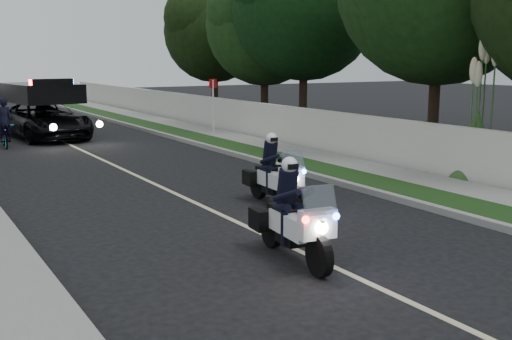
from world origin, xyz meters
The scene contains 17 objects.
ground centered at (0.00, 0.00, 0.00)m, with size 120.00×120.00×0.00m, color black.
curb_right centered at (4.10, 10.00, 0.07)m, with size 0.20×60.00×0.15m, color gray.
grass_verge centered at (4.80, 10.00, 0.08)m, with size 1.20×60.00×0.16m, color #193814.
sidewalk_right centered at (6.10, 10.00, 0.08)m, with size 1.40×60.00×0.16m, color gray.
property_wall centered at (7.10, 10.00, 0.75)m, with size 0.22×60.00×1.50m, color beige.
lane_marking centered at (0.00, 10.00, 0.00)m, with size 0.12×50.00×0.01m, color #BFB78C.
police_moto_left centered at (-0.36, -0.19, 0.00)m, with size 0.70×2.01×1.71m, color white, non-canonical shape.
police_moto_right centered at (1.47, 3.27, 0.00)m, with size 0.67×1.93×1.64m, color silver, non-canonical shape.
police_suv centered at (-0.36, 18.10, 0.00)m, with size 2.53×5.46×2.65m, color black.
bicycle centered at (-2.24, 16.17, 0.00)m, with size 0.60×1.71×0.89m, color black.
cyclist centered at (-2.24, 16.17, 0.00)m, with size 0.59×0.39×1.64m, color black.
sign_post centered at (6.00, 15.30, 0.00)m, with size 0.39×0.39×2.50m, color #9F0B14, non-canonical shape.
pampas_far centered at (7.60, 2.86, 0.00)m, with size 1.49×1.49×4.27m, color #C3B996, non-canonical shape.
tree_right_b centered at (9.62, 6.34, 0.00)m, with size 6.64×6.64×11.07m, color #1A3D14, non-canonical shape.
tree_right_c centered at (9.93, 14.29, 0.00)m, with size 6.37×6.37×10.62m, color black, non-canonical shape.
tree_right_d centered at (9.55, 16.93, 0.00)m, with size 5.55×5.55×9.25m, color #1F4316, non-canonical shape.
tree_right_e centered at (9.77, 22.56, 0.00)m, with size 5.47×5.47×9.12m, color black, non-canonical shape.
Camera 1 is at (-5.87, -8.28, 3.27)m, focal length 43.49 mm.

